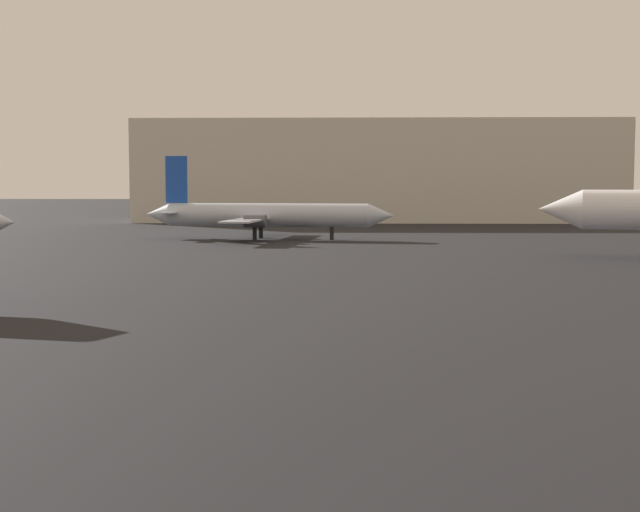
% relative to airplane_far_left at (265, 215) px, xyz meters
% --- Properties ---
extents(airplane_far_left, '(25.61, 19.83, 8.39)m').
position_rel_airplane_far_left_xyz_m(airplane_far_left, '(0.00, 0.00, 0.00)').
color(airplane_far_left, '#B2BCCC').
rests_on(airplane_far_left, ground_plane).
extents(terminal_building, '(69.71, 22.64, 14.61)m').
position_rel_airplane_far_left_xyz_m(terminal_building, '(12.77, 46.30, 4.85)').
color(terminal_building, beige).
rests_on(terminal_building, ground_plane).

